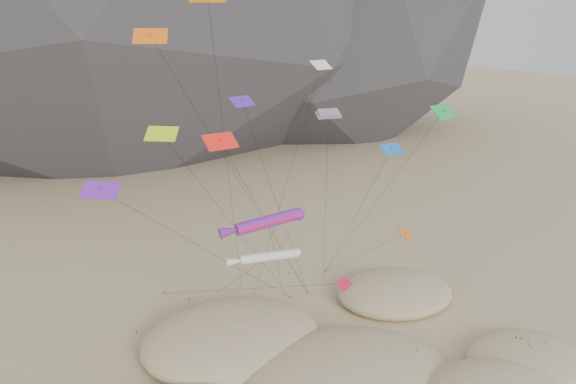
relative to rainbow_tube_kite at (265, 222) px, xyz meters
name	(u,v)px	position (x,y,z in m)	size (l,w,h in m)	color
kite_stakes	(247,293)	(2.82, 11.46, -12.17)	(22.39, 6.73, 0.30)	#3F2D1E
rainbow_tube_kite	(265,222)	(0.00, 0.00, 0.00)	(9.99, 10.08, 13.14)	red
white_tube_kite	(265,257)	(0.21, 0.54, -3.24)	(5.99, 12.03, 9.70)	silver
orange_parafoil	(209,3)	(-4.33, -1.05, 16.42)	(8.66, 15.59, 29.67)	orange
multi_parafoil	(328,117)	(7.45, 3.22, 7.45)	(5.27, 8.12, 20.45)	red
delta_kites	(290,153)	(1.91, -0.55, 5.55)	(30.99, 21.83, 27.13)	#AFD716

